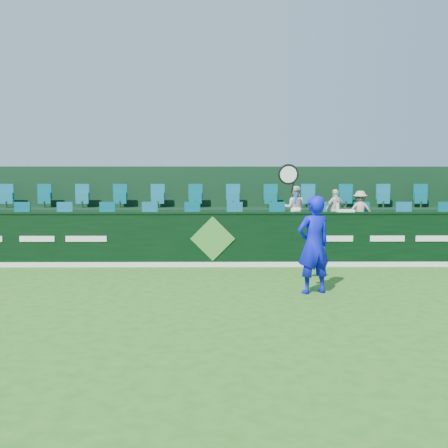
{
  "coord_description": "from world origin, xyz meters",
  "views": [
    {
      "loc": [
        0.18,
        -8.26,
        2.05
      ],
      "look_at": [
        0.27,
        2.8,
        1.15
      ],
      "focal_mm": 40.0,
      "sensor_mm": 36.0,
      "label": 1
    }
  ],
  "objects_px": {
    "tennis_player": "(313,244)",
    "drinks_bottle": "(338,207)",
    "spectator_right": "(360,210)",
    "towel": "(346,211)",
    "spectator_left": "(295,208)",
    "spectator_middle": "(336,210)"
  },
  "relations": [
    {
      "from": "spectator_left",
      "to": "spectator_right",
      "type": "height_order",
      "value": "spectator_left"
    },
    {
      "from": "tennis_player",
      "to": "towel",
      "type": "height_order",
      "value": "tennis_player"
    },
    {
      "from": "tennis_player",
      "to": "spectator_left",
      "type": "distance_m",
      "value": 4.22
    },
    {
      "from": "drinks_bottle",
      "to": "spectator_middle",
      "type": "bearing_deg",
      "value": 79.42
    },
    {
      "from": "spectator_right",
      "to": "towel",
      "type": "relative_size",
      "value": 2.65
    },
    {
      "from": "spectator_left",
      "to": "drinks_bottle",
      "type": "bearing_deg",
      "value": 142.13
    },
    {
      "from": "spectator_right",
      "to": "drinks_bottle",
      "type": "relative_size",
      "value": 4.71
    },
    {
      "from": "tennis_player",
      "to": "drinks_bottle",
      "type": "relative_size",
      "value": 10.88
    },
    {
      "from": "tennis_player",
      "to": "spectator_middle",
      "type": "xyz_separation_m",
      "value": [
        1.38,
        4.19,
        0.42
      ]
    },
    {
      "from": "towel",
      "to": "spectator_middle",
      "type": "bearing_deg",
      "value": 89.53
    },
    {
      "from": "towel",
      "to": "spectator_left",
      "type": "bearing_deg",
      "value": 134.09
    },
    {
      "from": "spectator_middle",
      "to": "spectator_right",
      "type": "relative_size",
      "value": 1.04
    },
    {
      "from": "spectator_middle",
      "to": "towel",
      "type": "bearing_deg",
      "value": 66.97
    },
    {
      "from": "spectator_left",
      "to": "towel",
      "type": "xyz_separation_m",
      "value": [
        1.09,
        -1.12,
        -0.01
      ]
    },
    {
      "from": "drinks_bottle",
      "to": "spectator_right",
      "type": "bearing_deg",
      "value": 52.12
    },
    {
      "from": "spectator_left",
      "to": "drinks_bottle",
      "type": "xyz_separation_m",
      "value": [
        0.89,
        -1.12,
        0.07
      ]
    },
    {
      "from": "spectator_right",
      "to": "towel",
      "type": "bearing_deg",
      "value": 66.23
    },
    {
      "from": "spectator_right",
      "to": "towel",
      "type": "distance_m",
      "value": 1.31
    },
    {
      "from": "spectator_middle",
      "to": "tennis_player",
      "type": "bearing_deg",
      "value": 49.24
    },
    {
      "from": "spectator_right",
      "to": "drinks_bottle",
      "type": "distance_m",
      "value": 1.43
    },
    {
      "from": "spectator_left",
      "to": "drinks_bottle",
      "type": "distance_m",
      "value": 1.43
    },
    {
      "from": "tennis_player",
      "to": "drinks_bottle",
      "type": "bearing_deg",
      "value": 69.17
    }
  ]
}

